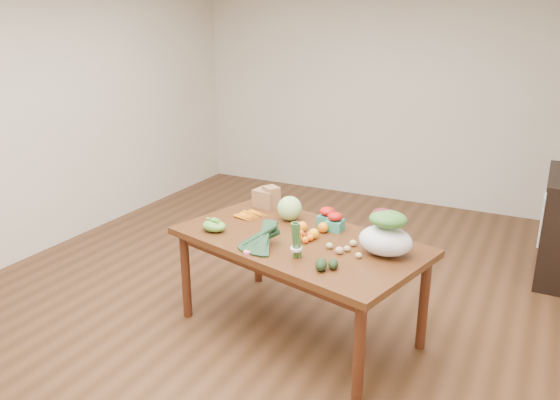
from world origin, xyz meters
The scene contains 24 objects.
floor centered at (0.00, 0.00, 0.00)m, with size 6.00×6.00×0.00m, color #56341D.
room_walls centered at (0.00, 0.00, 1.35)m, with size 5.02×6.02×2.70m.
dining_table centered at (0.44, -0.42, 0.38)m, with size 1.75×0.97×0.75m, color #4A2511.
dish_towel centered at (1.96, 1.40, 0.55)m, with size 0.02×0.28×0.45m, color white.
paper_bag centered at (-0.10, 0.07, 0.84)m, with size 0.25×0.21×0.18m, color olive, non-canonical shape.
cabbage centered at (0.22, -0.12, 0.85)m, with size 0.19×0.19×0.19m, color #A3C16F.
strawberry_basket_a centered at (0.51, -0.09, 0.81)m, with size 0.12×0.12×0.11m, color red, non-canonical shape.
strawberry_basket_b centered at (0.61, -0.16, 0.80)m, with size 0.12×0.12×0.11m, color #B7140C, non-canonical shape.
orange_a centered at (0.40, -0.30, 0.79)m, with size 0.08×0.08×0.08m, color #FDA00F.
orange_b centered at (0.55, -0.24, 0.79)m, with size 0.08×0.08×0.08m, color orange.
orange_c centered at (0.53, -0.38, 0.79)m, with size 0.07×0.07×0.07m, color #FF9B0F.
mandarin_cluster centered at (0.46, -0.44, 0.79)m, with size 0.18×0.18×0.08m, color #FF620F, non-canonical shape.
carrots centered at (-0.08, -0.20, 0.76)m, with size 0.22×0.22×0.03m, color orange, non-canonical shape.
snap_pea_bag centered at (-0.18, -0.58, 0.79)m, with size 0.19×0.14×0.08m, color #6AB23C.
kale_bunch centered at (0.27, -0.73, 0.83)m, with size 0.32×0.40×0.16m, color #16311B, non-canonical shape.
asparagus_bundle centered at (0.56, -0.73, 0.88)m, with size 0.08×0.08×0.25m, color #3B6D32, non-canonical shape.
potato_a centered at (0.70, -0.50, 0.77)m, with size 0.05×0.04×0.04m, color tan.
potato_b centered at (0.79, -0.55, 0.77)m, with size 0.06×0.05×0.05m, color tan.
potato_c centered at (0.82, -0.49, 0.77)m, with size 0.05×0.04×0.04m, color tan.
potato_d centered at (0.83, -0.38, 0.77)m, with size 0.05×0.05×0.04m, color tan.
potato_e centered at (0.93, -0.55, 0.77)m, with size 0.04×0.04×0.04m, color tan.
avocado_a centered at (0.78, -0.83, 0.79)m, with size 0.08×0.11×0.08m, color black.
avocado_b centered at (0.84, -0.77, 0.78)m, with size 0.06×0.09×0.06m, color black.
salad_bag centered at (1.06, -0.42, 0.89)m, with size 0.36×0.27×0.28m, color white, non-canonical shape.
Camera 1 is at (1.95, -3.68, 2.24)m, focal length 35.00 mm.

